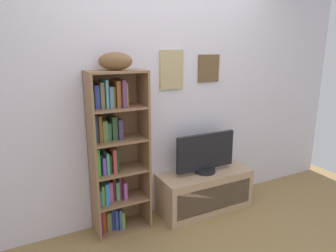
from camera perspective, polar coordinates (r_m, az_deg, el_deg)
The scene contains 5 objects.
back_wall at distance 3.03m, azimuth -1.46°, elevation 6.15°, with size 4.80×0.08×2.53m.
bookshelf at distance 2.83m, azimuth -10.37°, elevation -5.39°, with size 0.51×0.29×1.52m.
football at distance 2.65m, azimuth -9.92°, elevation 11.98°, with size 0.29×0.15×0.15m, color brown.
tv_stand at distance 3.35m, azimuth 6.91°, elevation -12.05°, with size 1.00×0.41×0.43m.
television at distance 3.19m, azimuth 7.12°, elevation -5.24°, with size 0.68×0.22×0.42m.
Camera 1 is at (-1.31, -1.57, 1.70)m, focal length 32.20 mm.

